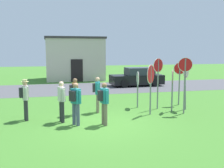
% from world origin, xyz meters
% --- Properties ---
extents(ground_plane, '(80.00, 80.00, 0.00)m').
position_xyz_m(ground_plane, '(0.00, 0.00, 0.00)').
color(ground_plane, '#3D7528').
extents(street_asphalt, '(60.00, 6.40, 0.01)m').
position_xyz_m(street_asphalt, '(0.00, 10.33, 0.00)').
color(street_asphalt, '#4C4C51').
rests_on(street_asphalt, ground).
extents(building_background, '(5.74, 4.68, 4.22)m').
position_xyz_m(building_background, '(0.60, 16.99, 2.11)').
color(building_background, beige).
rests_on(building_background, ground).
extents(parked_car_on_street, '(4.35, 2.11, 1.51)m').
position_xyz_m(parked_car_on_street, '(5.19, 10.79, 0.69)').
color(parked_car_on_street, black).
rests_on(parked_car_on_street, ground).
extents(stop_sign_rear_left, '(0.64, 0.32, 2.55)m').
position_xyz_m(stop_sign_rear_left, '(3.33, 2.21, 1.73)').
color(stop_sign_rear_left, slate).
rests_on(stop_sign_rear_left, ground).
extents(stop_sign_center_cluster, '(0.14, 0.71, 1.87)m').
position_xyz_m(stop_sign_center_cluster, '(2.45, 2.76, 1.26)').
color(stop_sign_center_cluster, slate).
rests_on(stop_sign_center_cluster, ground).
extents(stop_sign_low_front, '(0.31, 0.58, 2.02)m').
position_xyz_m(stop_sign_low_front, '(3.79, 1.55, 1.35)').
color(stop_sign_low_front, slate).
rests_on(stop_sign_low_front, ground).
extents(stop_sign_far_back, '(0.63, 0.23, 2.62)m').
position_xyz_m(stop_sign_far_back, '(4.12, 0.98, 1.75)').
color(stop_sign_far_back, slate).
rests_on(stop_sign_far_back, ground).
extents(stop_sign_rear_right, '(0.64, 0.21, 2.30)m').
position_xyz_m(stop_sign_rear_right, '(4.83, 2.83, 1.54)').
color(stop_sign_rear_right, slate).
rests_on(stop_sign_rear_right, ground).
extents(stop_sign_leaning_right, '(0.61, 0.67, 2.30)m').
position_xyz_m(stop_sign_leaning_right, '(2.53, 1.19, 1.59)').
color(stop_sign_leaning_right, slate).
rests_on(stop_sign_leaning_right, ground).
extents(stop_sign_leaning_left, '(0.17, 0.67, 2.25)m').
position_xyz_m(stop_sign_leaning_left, '(4.58, 1.74, 1.52)').
color(stop_sign_leaning_left, slate).
rests_on(stop_sign_leaning_left, ground).
extents(person_in_dark_shirt, '(0.41, 0.56, 1.69)m').
position_xyz_m(person_in_dark_shirt, '(0.10, -0.02, 0.98)').
color(person_in_dark_shirt, '#7A6B56').
rests_on(person_in_dark_shirt, ground).
extents(person_in_teal, '(0.42, 0.56, 1.74)m').
position_xyz_m(person_in_teal, '(-2.97, 1.45, 1.01)').
color(person_in_teal, '#2D2D33').
rests_on(person_in_teal, ground).
extents(person_holding_notes, '(0.47, 0.48, 1.69)m').
position_xyz_m(person_holding_notes, '(-0.99, 0.20, 0.98)').
color(person_holding_notes, '#4C5670').
rests_on(person_holding_notes, ground).
extents(person_in_blue, '(0.30, 0.56, 1.69)m').
position_xyz_m(person_in_blue, '(-1.49, 0.80, 0.95)').
color(person_in_blue, '#2D2D33').
rests_on(person_in_blue, ground).
extents(person_on_left, '(0.37, 0.57, 1.69)m').
position_xyz_m(person_on_left, '(-0.85, 1.88, 0.98)').
color(person_on_left, '#4C5670').
rests_on(person_on_left, ground).
extents(person_with_sunhat, '(0.39, 0.56, 1.69)m').
position_xyz_m(person_with_sunhat, '(0.23, 2.16, 0.98)').
color(person_with_sunhat, '#7A6B56').
rests_on(person_with_sunhat, ground).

